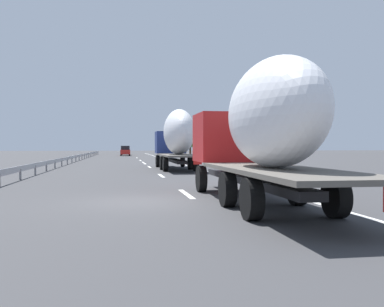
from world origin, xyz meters
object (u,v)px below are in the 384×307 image
at_px(truck_trailing, 260,127).
at_px(car_red_compact, 125,151).
at_px(road_sign, 176,142).
at_px(car_black_suv, 126,151).
at_px(truck_lead, 177,137).

height_order(truck_trailing, car_red_compact, truck_trailing).
relative_size(truck_trailing, road_sign, 3.46).
xyz_separation_m(car_black_suv, road_sign, (-33.96, -6.41, 1.45)).
bearing_deg(road_sign, car_red_compact, 14.48).
distance_m(truck_trailing, car_black_suv, 79.33).
distance_m(truck_trailing, car_red_compact, 70.93).
bearing_deg(car_red_compact, truck_trailing, -177.17).
bearing_deg(road_sign, car_black_suv, 10.69).
relative_size(car_black_suv, car_red_compact, 0.94).
bearing_deg(truck_trailing, car_red_compact, 2.83).
distance_m(truck_lead, road_sign, 25.25).
relative_size(truck_lead, truck_trailing, 1.02).
relative_size(car_red_compact, road_sign, 1.32).
xyz_separation_m(truck_trailing, car_red_compact, (70.83, 3.50, -1.43)).
xyz_separation_m(truck_lead, car_red_compact, (50.61, 3.50, -1.57)).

